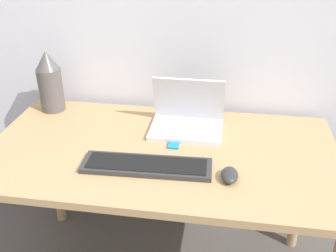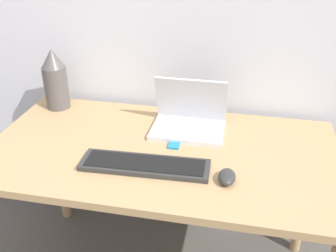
% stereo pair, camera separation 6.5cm
% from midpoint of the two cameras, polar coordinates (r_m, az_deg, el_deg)
% --- Properties ---
extents(desk, '(1.38, 0.74, 0.72)m').
position_cam_midpoint_polar(desk, '(1.59, 0.19, -5.79)').
color(desk, tan).
rests_on(desk, ground_plane).
extents(laptop, '(0.30, 0.22, 0.22)m').
position_cam_midpoint_polar(laptop, '(1.67, 4.18, 0.99)').
color(laptop, silver).
rests_on(laptop, desk).
extents(keyboard, '(0.48, 0.15, 0.02)m').
position_cam_midpoint_polar(keyboard, '(1.44, -2.07, -5.68)').
color(keyboard, '#2D2D2D').
rests_on(keyboard, desk).
extents(mouse, '(0.06, 0.09, 0.04)m').
position_cam_midpoint_polar(mouse, '(1.38, 9.90, -7.29)').
color(mouse, '#2D2D2D').
rests_on(mouse, desk).
extents(vase, '(0.11, 0.11, 0.29)m').
position_cam_midpoint_polar(vase, '(1.89, -15.12, 6.53)').
color(vase, '#514C4C').
rests_on(vase, desk).
extents(mp3_player, '(0.04, 0.06, 0.01)m').
position_cam_midpoint_polar(mp3_player, '(1.57, 2.10, -2.74)').
color(mp3_player, '#1E7FB7').
rests_on(mp3_player, desk).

